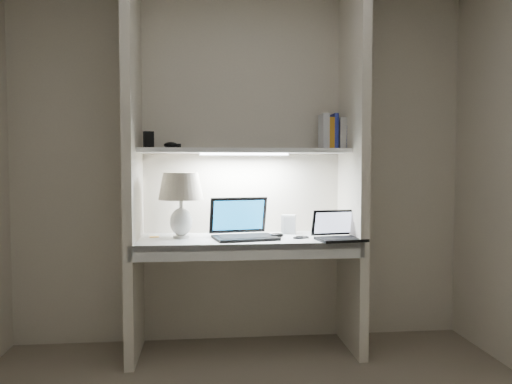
{
  "coord_description": "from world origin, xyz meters",
  "views": [
    {
      "loc": [
        -0.27,
        -2.06,
        1.25
      ],
      "look_at": [
        0.05,
        1.05,
        1.08
      ],
      "focal_mm": 35.0,
      "sensor_mm": 36.0,
      "label": 1
    }
  ],
  "objects": [
    {
      "name": "shelf_gadget",
      "position": [
        -0.49,
        1.34,
        1.39
      ],
      "size": [
        0.12,
        0.11,
        0.04
      ],
      "primitive_type": "ellipsoid",
      "rotation": [
        0.0,
        0.0,
        -0.43
      ],
      "color": "black",
      "rests_on": "shelf"
    },
    {
      "name": "strip_light",
      "position": [
        0.0,
        1.32,
        1.33
      ],
      "size": [
        0.6,
        0.04,
        0.02
      ],
      "primitive_type": "cube",
      "color": "white",
      "rests_on": "shelf"
    },
    {
      "name": "shelf_box",
      "position": [
        -0.64,
        1.34,
        1.42
      ],
      "size": [
        0.08,
        0.06,
        0.11
      ],
      "primitive_type": "cube",
      "rotation": [
        0.0,
        0.0,
        0.28
      ],
      "color": "black",
      "rests_on": "shelf"
    },
    {
      "name": "table_lamp",
      "position": [
        -0.42,
        1.25,
        1.06
      ],
      "size": [
        0.3,
        0.3,
        0.43
      ],
      "color": "white",
      "rests_on": "desk"
    },
    {
      "name": "laptop_main",
      "position": [
        -0.02,
        1.23,
        0.83
      ],
      "size": [
        0.46,
        0.41,
        0.27
      ],
      "rotation": [
        0.0,
        0.0,
        0.2
      ],
      "color": "black",
      "rests_on": "desk"
    },
    {
      "name": "back_wall",
      "position": [
        0.0,
        1.5,
        1.25
      ],
      "size": [
        3.2,
        0.01,
        2.5
      ],
      "primitive_type": "cube",
      "color": "beige",
      "rests_on": "floor"
    },
    {
      "name": "shelf",
      "position": [
        0.0,
        1.32,
        1.35
      ],
      "size": [
        1.4,
        0.36,
        0.03
      ],
      "primitive_type": "cube",
      "color": "silver",
      "rests_on": "back_wall"
    },
    {
      "name": "laptop_netbook",
      "position": [
        0.59,
        1.07,
        0.81
      ],
      "size": [
        0.33,
        0.3,
        0.19
      ],
      "rotation": [
        0.0,
        0.0,
        0.14
      ],
      "color": "black",
      "rests_on": "desk"
    },
    {
      "name": "alcove_panel_right",
      "position": [
        0.73,
        1.23,
        1.25
      ],
      "size": [
        0.06,
        0.55,
        2.5
      ],
      "primitive_type": "cube",
      "color": "beige",
      "rests_on": "floor"
    },
    {
      "name": "speaker",
      "position": [
        0.32,
        1.38,
        0.84
      ],
      "size": [
        0.11,
        0.09,
        0.13
      ],
      "primitive_type": "cube",
      "rotation": [
        0.0,
        0.0,
        -0.33
      ],
      "color": "silver",
      "rests_on": "desk"
    },
    {
      "name": "desk_apron",
      "position": [
        0.0,
        0.96,
        0.72
      ],
      "size": [
        1.46,
        0.03,
        0.1
      ],
      "primitive_type": "cube",
      "color": "silver",
      "rests_on": "desk"
    },
    {
      "name": "cable_coil",
      "position": [
        0.37,
        1.18,
        0.78
      ],
      "size": [
        0.12,
        0.12,
        0.01
      ],
      "primitive_type": "torus",
      "rotation": [
        0.0,
        0.0,
        -0.36
      ],
      "color": "black",
      "rests_on": "desk"
    },
    {
      "name": "alcove_panel_left",
      "position": [
        -0.73,
        1.23,
        1.25
      ],
      "size": [
        0.06,
        0.55,
        2.5
      ],
      "primitive_type": "cube",
      "color": "beige",
      "rests_on": "floor"
    },
    {
      "name": "mouse",
      "position": [
        0.2,
        1.19,
        0.79
      ],
      "size": [
        0.1,
        0.06,
        0.03
      ],
      "primitive_type": "ellipsoid",
      "rotation": [
        0.0,
        0.0,
        -0.02
      ],
      "color": "black",
      "rests_on": "desk"
    },
    {
      "name": "desk",
      "position": [
        0.0,
        1.23,
        0.75
      ],
      "size": [
        1.4,
        0.55,
        0.04
      ],
      "primitive_type": "cube",
      "color": "white",
      "rests_on": "alcove_panel_left"
    },
    {
      "name": "book_row",
      "position": [
        0.65,
        1.35,
        1.48
      ],
      "size": [
        0.23,
        0.16,
        0.24
      ],
      "color": "white",
      "rests_on": "shelf"
    },
    {
      "name": "sticky_note",
      "position": [
        -0.61,
        1.32,
        0.77
      ],
      "size": [
        0.07,
        0.07,
        0.0
      ],
      "primitive_type": "cube",
      "rotation": [
        0.0,
        0.0,
        0.12
      ],
      "color": "yellow",
      "rests_on": "desk"
    }
  ]
}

